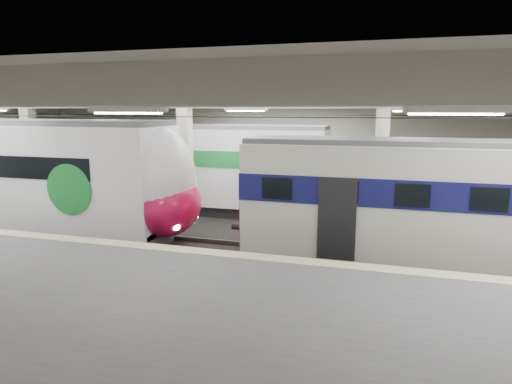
% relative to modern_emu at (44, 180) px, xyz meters
% --- Properties ---
extents(station_hall, '(36.00, 24.00, 5.75)m').
position_rel_modern_emu_xyz_m(station_hall, '(7.67, -1.74, 1.00)').
color(station_hall, black).
rests_on(station_hall, ground).
extents(modern_emu, '(14.19, 2.93, 4.56)m').
position_rel_modern_emu_xyz_m(modern_emu, '(0.00, 0.00, 0.00)').
color(modern_emu, white).
rests_on(modern_emu, ground).
extents(older_rer, '(12.17, 2.69, 4.07)m').
position_rel_modern_emu_xyz_m(older_rer, '(14.45, 0.00, -0.10)').
color(older_rer, beige).
rests_on(older_rer, ground).
extents(far_train, '(13.17, 2.80, 4.23)m').
position_rel_modern_emu_xyz_m(far_train, '(3.81, 5.50, -0.05)').
color(far_train, white).
rests_on(far_train, ground).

